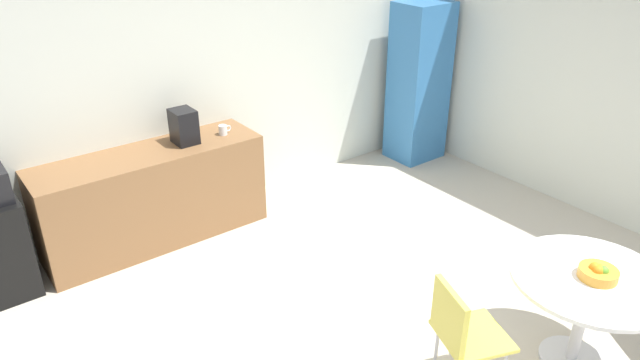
# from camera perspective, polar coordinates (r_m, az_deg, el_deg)

# --- Properties ---
(ground_plane) EXTENTS (6.00, 6.00, 0.00)m
(ground_plane) POSITION_cam_1_polar(r_m,az_deg,el_deg) (4.38, 9.54, -17.04)
(ground_plane) COLOR beige
(wall_back) EXTENTS (6.00, 0.10, 2.60)m
(wall_back) POSITION_cam_1_polar(r_m,az_deg,el_deg) (5.87, -11.18, 9.27)
(wall_back) COLOR silver
(wall_back) RESTS_ON ground_plane
(counter_block) EXTENTS (2.06, 0.60, 0.90)m
(counter_block) POSITION_cam_1_polar(r_m,az_deg,el_deg) (5.60, -16.02, -1.59)
(counter_block) COLOR brown
(counter_block) RESTS_ON ground_plane
(locker_cabinet) EXTENTS (0.60, 0.50, 1.89)m
(locker_cabinet) POSITION_cam_1_polar(r_m,az_deg,el_deg) (7.10, 9.68, 9.39)
(locker_cabinet) COLOR #3372B2
(locker_cabinet) RESTS_ON ground_plane
(round_table) EXTENTS (1.04, 1.04, 0.73)m
(round_table) POSITION_cam_1_polar(r_m,az_deg,el_deg) (4.33, 24.79, -10.16)
(round_table) COLOR silver
(round_table) RESTS_ON ground_plane
(chair_yellow) EXTENTS (0.54, 0.54, 0.83)m
(chair_yellow) POSITION_cam_1_polar(r_m,az_deg,el_deg) (3.88, 13.65, -13.98)
(chair_yellow) COLOR silver
(chair_yellow) RESTS_ON ground_plane
(fruit_bowl) EXTENTS (0.25, 0.25, 0.11)m
(fruit_bowl) POSITION_cam_1_polar(r_m,az_deg,el_deg) (4.23, 25.69, -8.21)
(fruit_bowl) COLOR gold
(fruit_bowl) RESTS_ON round_table
(mug_white) EXTENTS (0.13, 0.08, 0.09)m
(mug_white) POSITION_cam_1_polar(r_m,az_deg,el_deg) (5.64, -9.49, 4.89)
(mug_white) COLOR white
(mug_white) RESTS_ON counter_block
(coffee_maker) EXTENTS (0.20, 0.24, 0.32)m
(coffee_maker) POSITION_cam_1_polar(r_m,az_deg,el_deg) (5.48, -13.24, 5.14)
(coffee_maker) COLOR black
(coffee_maker) RESTS_ON counter_block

